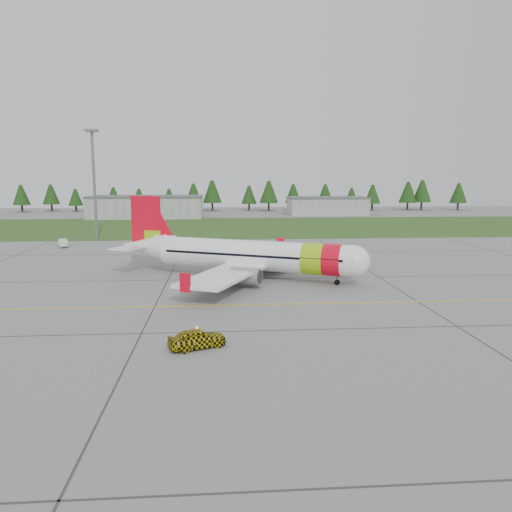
{
  "coord_description": "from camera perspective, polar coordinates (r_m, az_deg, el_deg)",
  "views": [
    {
      "loc": [
        -8.95,
        -37.28,
        11.88
      ],
      "look_at": [
        -4.92,
        17.12,
        3.18
      ],
      "focal_mm": 35.0,
      "sensor_mm": 36.0,
      "label": 1
    }
  ],
  "objects": [
    {
      "name": "taxi_guideline",
      "position": [
        47.66,
        6.76,
        -5.42
      ],
      "size": [
        120.0,
        0.25,
        0.02
      ],
      "primitive_type": "cube",
      "color": "gold",
      "rests_on": "ground"
    },
    {
      "name": "follow_me_car",
      "position": [
        35.17,
        -6.79,
        -7.26
      ],
      "size": [
        1.9,
        2.04,
        4.07
      ],
      "primitive_type": "imported",
      "rotation": [
        0.0,
        0.0,
        1.96
      ],
      "color": "yellow",
      "rests_on": "ground"
    },
    {
      "name": "treeline",
      "position": [
        175.64,
        -1.32,
        6.82
      ],
      "size": [
        160.0,
        8.0,
        10.0
      ],
      "primitive_type": null,
      "color": "#1C3F14",
      "rests_on": "ground"
    },
    {
      "name": "aircraft",
      "position": [
        58.53,
        -0.91,
        0.08
      ],
      "size": [
        29.59,
        28.07,
        9.49
      ],
      "rotation": [
        0.0,
        0.0,
        -0.43
      ],
      "color": "white",
      "rests_on": "ground"
    },
    {
      "name": "service_van",
      "position": [
        91.18,
        -21.24,
        2.25
      ],
      "size": [
        1.79,
        1.75,
        4.07
      ],
      "primitive_type": "imported",
      "rotation": [
        0.0,
        0.0,
        0.35
      ],
      "color": "silver",
      "rests_on": "ground"
    },
    {
      "name": "grass_strip",
      "position": [
        120.2,
        0.06,
        3.4
      ],
      "size": [
        320.0,
        50.0,
        0.03
      ],
      "primitive_type": "cube",
      "color": "#30561E",
      "rests_on": "ground"
    },
    {
      "name": "hangar_east",
      "position": [
        159.22,
        8.13,
        5.64
      ],
      "size": [
        24.0,
        12.0,
        5.2
      ],
      "primitive_type": "cube",
      "color": "#A8A8A3",
      "rests_on": "ground"
    },
    {
      "name": "hangar_west",
      "position": [
        149.04,
        -12.4,
        5.44
      ],
      "size": [
        32.0,
        14.0,
        6.0
      ],
      "primitive_type": "cube",
      "color": "#A8A8A3",
      "rests_on": "ground"
    },
    {
      "name": "floodlight_mast",
      "position": [
        98.05,
        -17.99,
        7.53
      ],
      "size": [
        0.5,
        0.5,
        20.0
      ],
      "primitive_type": "cylinder",
      "color": "slate",
      "rests_on": "ground"
    },
    {
      "name": "ground",
      "position": [
        40.14,
        8.94,
        -8.26
      ],
      "size": [
        320.0,
        320.0,
        0.0
      ],
      "primitive_type": "plane",
      "color": "gray",
      "rests_on": "ground"
    }
  ]
}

